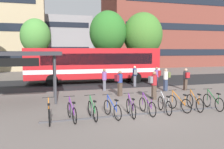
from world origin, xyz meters
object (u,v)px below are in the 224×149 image
parked_bicycle_green_2 (93,110)px  street_tree_3 (108,33)px  parked_bicycle_orange_8 (195,102)px  commuter_maroon_pack_2 (120,81)px  parked_bicycle_orange_0 (49,114)px  street_tree_1 (36,36)px  city_bus (93,64)px  transit_shelter (13,55)px  commuter_red_pack_4 (157,75)px  parked_bicycle_green_9 (213,102)px  commuter_black_pack_0 (104,78)px  commuter_grey_pack_5 (154,83)px  commuter_olive_pack_6 (166,78)px  commuter_red_pack_3 (186,78)px  street_tree_0 (143,35)px  parked_bicycle_purple_5 (147,106)px  parked_bicycle_silver_6 (165,105)px  parked_bicycle_orange_7 (179,103)px  parked_bicycle_purple_4 (131,108)px  commuter_grey_pack_1 (135,75)px  parked_bicycle_purple_1 (72,112)px

parked_bicycle_green_2 → street_tree_3: (4.87, 15.79, 4.64)m
parked_bicycle_orange_8 → commuter_maroon_pack_2: 5.13m
parked_bicycle_orange_0 → street_tree_3: size_ratio=0.23×
street_tree_1 → city_bus: bearing=-47.9°
transit_shelter → street_tree_3: bearing=53.0°
commuter_red_pack_4 → street_tree_1: (-9.87, 9.48, 3.57)m
parked_bicycle_orange_0 → parked_bicycle_green_2: 1.88m
parked_bicycle_green_9 → transit_shelter: size_ratio=0.32×
commuter_black_pack_0 → street_tree_1: street_tree_1 is taller
parked_bicycle_green_2 → commuter_grey_pack_5: bearing=-60.6°
commuter_grey_pack_5 → commuter_olive_pack_6: size_ratio=1.05×
commuter_red_pack_3 → street_tree_0: size_ratio=0.22×
parked_bicycle_green_2 → street_tree_1: bearing=7.3°
parked_bicycle_orange_8 → commuter_black_pack_0: bearing=32.9°
transit_shelter → commuter_grey_pack_5: (8.12, -1.45, -1.73)m
parked_bicycle_purple_5 → parked_bicycle_silver_6: 0.92m
commuter_red_pack_4 → street_tree_0: 9.43m
parked_bicycle_green_2 → commuter_black_pack_0: commuter_black_pack_0 is taller
parked_bicycle_purple_5 → street_tree_1: 18.06m
parked_bicycle_green_9 → street_tree_1: bearing=33.9°
transit_shelter → commuter_olive_pack_6: 10.55m
commuter_grey_pack_5 → street_tree_0: size_ratio=0.24×
parked_bicycle_green_2 → parked_bicycle_orange_7: same height
commuter_grey_pack_5 → parked_bicycle_orange_0: bearing=-161.1°
parked_bicycle_purple_4 → commuter_grey_pack_1: commuter_grey_pack_1 is taller
parked_bicycle_green_2 → commuter_maroon_pack_2: commuter_maroon_pack_2 is taller
commuter_grey_pack_1 → parked_bicycle_orange_8: bearing=-170.5°
transit_shelter → commuter_red_pack_3: 12.08m
parked_bicycle_green_9 → commuter_red_pack_3: size_ratio=1.03×
commuter_grey_pack_5 → parked_bicycle_orange_8: bearing=-75.5°
commuter_red_pack_4 → commuter_grey_pack_5: size_ratio=0.93×
parked_bicycle_green_9 → commuter_red_pack_4: size_ratio=1.05×
parked_bicycle_silver_6 → commuter_grey_pack_1: bearing=-4.7°
parked_bicycle_silver_6 → commuter_red_pack_3: (4.57, 5.10, 0.58)m
commuter_grey_pack_1 → commuter_maroon_pack_2: bearing=152.2°
parked_bicycle_orange_7 → parked_bicycle_orange_8: size_ratio=0.99×
parked_bicycle_purple_4 → commuter_black_pack_0: 6.77m
parked_bicycle_orange_8 → parked_bicycle_silver_6: bearing=99.6°
parked_bicycle_orange_8 → street_tree_1: 19.03m
parked_bicycle_orange_0 → parked_bicycle_purple_1: bearing=-91.0°
parked_bicycle_purple_1 → parked_bicycle_purple_4: same height
commuter_grey_pack_1 → commuter_red_pack_4: 1.83m
parked_bicycle_purple_5 → parked_bicycle_silver_6: size_ratio=1.00×
parked_bicycle_green_9 → street_tree_0: size_ratio=0.23×
parked_bicycle_purple_4 → parked_bicycle_green_2: bearing=94.7°
street_tree_3 → parked_bicycle_purple_4: bearing=-101.0°
commuter_grey_pack_5 → parked_bicycle_green_2: bearing=-152.8°
parked_bicycle_orange_0 → parked_bicycle_orange_7: (6.32, 0.14, 0.00)m
parked_bicycle_purple_5 → transit_shelter: 8.05m
parked_bicycle_purple_1 → street_tree_1: street_tree_1 is taller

